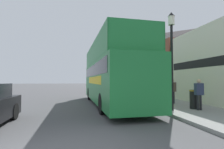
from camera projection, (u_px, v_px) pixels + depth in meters
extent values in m
plane|color=#4C4C4F|center=(77.00, 93.00, 24.18)|extent=(144.00, 144.00, 0.00)
cube|color=gray|center=(128.00, 93.00, 22.36)|extent=(3.67, 108.00, 0.14)
cube|color=brown|center=(150.00, 73.00, 27.55)|extent=(6.00, 23.34, 5.55)
pyramid|color=#383333|center=(150.00, 45.00, 27.70)|extent=(6.00, 23.34, 3.38)
cube|color=#1E7A38|center=(111.00, 82.00, 12.10)|extent=(3.03, 11.22, 2.55)
cube|color=yellow|center=(113.00, 80.00, 11.57)|extent=(2.83, 6.23, 0.45)
cube|color=black|center=(111.00, 71.00, 12.13)|extent=(3.02, 10.34, 0.70)
cube|color=#1E7A38|center=(111.00, 63.00, 12.15)|extent=(2.99, 10.34, 0.10)
cube|color=#1E7A38|center=(93.00, 53.00, 11.90)|extent=(0.54, 10.22, 1.27)
cube|color=#1E7A38|center=(128.00, 54.00, 12.44)|extent=(0.54, 10.22, 1.27)
cube|color=#1E7A38|center=(137.00, 35.00, 7.22)|extent=(2.53, 0.19, 1.27)
cube|color=#1E7A38|center=(101.00, 60.00, 16.40)|extent=(2.60, 1.67, 1.27)
cylinder|color=black|center=(90.00, 94.00, 15.18)|extent=(0.33, 1.06, 1.05)
cylinder|color=black|center=(115.00, 93.00, 15.68)|extent=(0.33, 1.06, 1.05)
cylinder|color=black|center=(102.00, 104.00, 8.67)|extent=(0.33, 1.06, 1.05)
cylinder|color=black|center=(145.00, 102.00, 9.18)|extent=(0.33, 1.06, 1.05)
cube|color=maroon|center=(106.00, 90.00, 20.97)|extent=(1.88, 4.05, 0.77)
cube|color=black|center=(106.00, 84.00, 20.87)|extent=(1.59, 1.97, 0.52)
cylinder|color=black|center=(99.00, 91.00, 22.07)|extent=(0.23, 0.67, 0.66)
cylinder|color=black|center=(111.00, 91.00, 22.29)|extent=(0.23, 0.67, 0.66)
cylinder|color=black|center=(100.00, 92.00, 19.62)|extent=(0.23, 0.67, 0.66)
cylinder|color=black|center=(114.00, 92.00, 19.84)|extent=(0.23, 0.67, 0.66)
cylinder|color=black|center=(14.00, 112.00, 7.47)|extent=(0.22, 0.69, 0.69)
cylinder|color=#232328|center=(198.00, 103.00, 9.05)|extent=(0.12, 0.12, 0.78)
cylinder|color=#232328|center=(201.00, 103.00, 9.08)|extent=(0.12, 0.12, 0.78)
cube|color=#2D3856|center=(199.00, 89.00, 9.09)|extent=(0.42, 0.23, 0.62)
sphere|color=tan|center=(199.00, 81.00, 9.10)|extent=(0.21, 0.21, 0.21)
cylinder|color=#232328|center=(171.00, 98.00, 11.61)|extent=(0.12, 0.12, 0.79)
cylinder|color=#232328|center=(174.00, 98.00, 11.63)|extent=(0.12, 0.12, 0.79)
cube|color=#4C3D33|center=(172.00, 87.00, 11.64)|extent=(0.43, 0.24, 0.63)
sphere|color=tan|center=(172.00, 81.00, 11.66)|extent=(0.22, 0.22, 0.22)
cylinder|color=black|center=(172.00, 67.00, 8.99)|extent=(0.13, 0.13, 4.43)
cylinder|color=silver|center=(171.00, 21.00, 9.07)|extent=(0.32, 0.32, 0.45)
cone|color=black|center=(171.00, 14.00, 9.08)|extent=(0.35, 0.35, 0.22)
cylinder|color=black|center=(131.00, 76.00, 16.60)|extent=(0.13, 0.13, 3.84)
cylinder|color=silver|center=(131.00, 54.00, 16.67)|extent=(0.32, 0.32, 0.45)
cone|color=black|center=(131.00, 51.00, 16.68)|extent=(0.35, 0.35, 0.22)
cylinder|color=black|center=(194.00, 99.00, 9.47)|extent=(0.44, 0.44, 1.02)
cylinder|color=#B28E1E|center=(194.00, 91.00, 9.49)|extent=(0.48, 0.48, 0.06)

